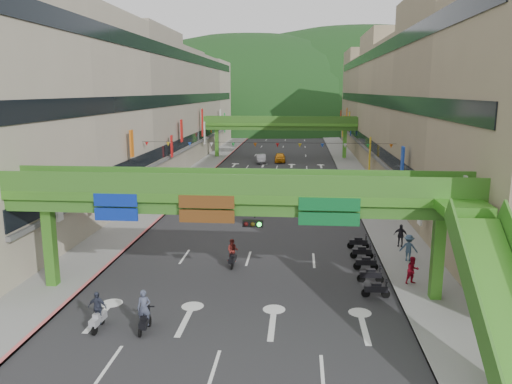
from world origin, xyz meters
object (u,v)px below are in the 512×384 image
at_px(car_silver, 261,159).
at_px(car_yellow, 280,158).
at_px(overpass_near, 253,208).
at_px(scooter_rider_mid, 233,253).
at_px(pedestrian_red, 413,273).
at_px(scooter_rider_near, 144,312).

height_order(car_silver, car_yellow, car_yellow).
distance_m(overpass_near, scooter_rider_mid, 6.81).
bearing_deg(car_yellow, pedestrian_red, -81.39).
bearing_deg(pedestrian_red, car_yellow, 78.54).
distance_m(scooter_rider_mid, car_yellow, 49.29).
bearing_deg(car_yellow, scooter_rider_mid, -93.60).
xyz_separation_m(overpass_near, scooter_rider_mid, (-1.81, 5.00, -4.25)).
relative_size(overpass_near, car_yellow, 6.43).
relative_size(scooter_rider_near, car_yellow, 0.48).
xyz_separation_m(overpass_near, scooter_rider_near, (-4.82, -4.38, -4.21)).
height_order(scooter_rider_mid, car_yellow, scooter_rider_mid).
distance_m(overpass_near, scooter_rider_near, 7.75).
xyz_separation_m(overpass_near, pedestrian_red, (9.27, 2.62, -4.37)).
bearing_deg(car_silver, pedestrian_red, -80.62).
xyz_separation_m(scooter_rider_near, car_yellow, (4.12, 58.66, -0.25)).
bearing_deg(overpass_near, scooter_rider_mid, 109.89).
relative_size(scooter_rider_mid, car_yellow, 0.43).
bearing_deg(overpass_near, scooter_rider_near, -137.72).
bearing_deg(scooter_rider_near, pedestrian_red, 26.42).
bearing_deg(pedestrian_red, scooter_rider_mid, 145.47).
distance_m(overpass_near, car_silver, 53.25).
relative_size(scooter_rider_mid, pedestrian_red, 1.13).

